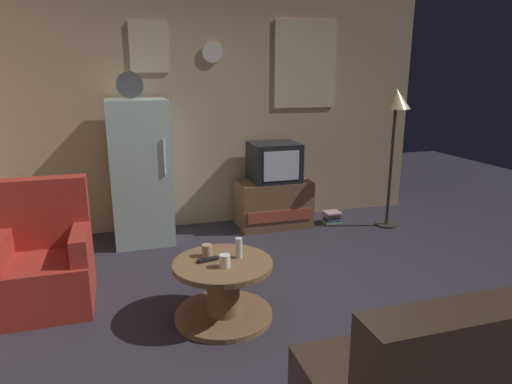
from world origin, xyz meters
The scene contains 13 objects.
ground_plane centered at (0.00, 0.00, 0.00)m, with size 12.00×12.00×0.00m, color #2D2833.
wall_with_art centered at (0.01, 2.45, 1.38)m, with size 5.20×0.12×2.74m.
fridge centered at (-0.83, 2.03, 0.75)m, with size 0.60×0.62×1.77m.
tv_stand centered at (0.66, 2.09, 0.27)m, with size 0.84×0.53×0.54m.
crt_tv centered at (0.67, 2.09, 0.76)m, with size 0.54×0.51×0.44m.
standing_lamp centered at (1.94, 1.67, 1.36)m, with size 0.32×0.32×1.59m.
coffee_table centered at (-0.37, 0.22, 0.22)m, with size 0.72×0.72×0.44m.
wine_glass centered at (-0.24, 0.26, 0.52)m, with size 0.05×0.05×0.15m, color silver.
mug_ceramic_white centered at (-0.38, 0.13, 0.49)m, with size 0.08×0.08×0.09m, color silver.
mug_ceramic_tan centered at (-0.46, 0.35, 0.49)m, with size 0.08×0.08×0.09m, color tan.
remote_control centered at (-0.47, 0.26, 0.45)m, with size 0.15×0.04×0.02m, color black.
armchair centered at (-1.64, 0.84, 0.34)m, with size 0.68×0.68×0.96m.
book_stack centered at (1.37, 1.97, 0.07)m, with size 0.21×0.17×0.14m.
Camera 1 is at (-1.02, -2.69, 1.74)m, focal length 31.36 mm.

